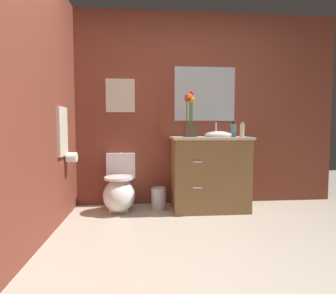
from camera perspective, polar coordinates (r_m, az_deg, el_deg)
name	(u,v)px	position (r m, az deg, el deg)	size (l,w,h in m)	color
ground_plane	(202,274)	(2.07, 7.17, -25.00)	(8.48, 8.48, 0.00)	beige
wall_back	(189,109)	(3.63, 4.49, 7.90)	(3.96, 0.05, 2.50)	brown
wall_left	(32,98)	(2.49, -26.66, 9.26)	(0.05, 4.97, 2.50)	brown
toilet	(120,191)	(3.37, -10.18, -9.08)	(0.38, 0.59, 0.69)	white
vanity_cabinet	(209,172)	(3.38, 8.73, -5.27)	(0.94, 0.56, 1.08)	brown
flower_vase	(190,120)	(3.24, 4.64, 5.60)	(0.14, 0.14, 0.55)	#4C3D2D
soap_bottle	(233,130)	(3.36, 13.59, 3.49)	(0.06, 0.06, 0.18)	teal
lotion_bottle	(242,130)	(3.34, 15.35, 3.43)	(0.05, 0.05, 0.18)	beige
trash_bin	(159,198)	(3.40, -1.99, -10.78)	(0.18, 0.18, 0.27)	#B7B7BC
wall_poster	(120,96)	(3.58, -10.01, 10.63)	(0.37, 0.01, 0.42)	beige
wall_mirror	(205,94)	(3.65, 7.75, 11.00)	(0.80, 0.01, 0.70)	#B2BCC6
hanging_towel	(62,132)	(3.07, -21.34, 3.04)	(0.03, 0.28, 0.52)	beige
toilet_paper_roll	(72,157)	(3.20, -19.62, -2.03)	(0.11, 0.11, 0.11)	white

